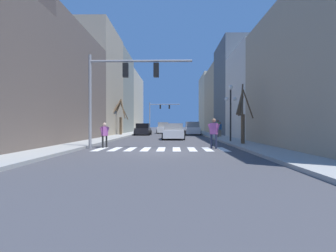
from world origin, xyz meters
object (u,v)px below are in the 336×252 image
at_px(car_parked_left_mid, 192,129).
at_px(pedestrian_near_right_corner, 220,128).
at_px(street_tree_left_mid, 119,117).
at_px(street_lamp_right_corner, 231,102).
at_px(pedestrian_on_right_sidewalk, 218,127).
at_px(street_tree_right_far, 242,117).
at_px(car_parked_left_near, 173,132).
at_px(traffic_signal_near, 120,80).
at_px(pedestrian_crossing_street, 105,133).
at_px(traffic_signal_far, 158,110).
at_px(car_parked_right_far, 143,130).
at_px(car_parked_right_near, 163,128).
at_px(pedestrian_waiting_at_curb, 214,131).

distance_m(car_parked_left_mid, pedestrian_near_right_corner, 8.62).
bearing_deg(street_tree_left_mid, street_lamp_right_corner, -48.47).
bearing_deg(pedestrian_on_right_sidewalk, street_tree_right_far, -176.50).
relative_size(car_parked_left_near, street_tree_right_far, 1.18).
relative_size(street_lamp_right_corner, street_tree_left_mid, 0.95).
height_order(traffic_signal_near, car_parked_left_near, traffic_signal_near).
relative_size(traffic_signal_near, car_parked_left_near, 1.31).
relative_size(pedestrian_crossing_street, street_tree_right_far, 0.39).
bearing_deg(pedestrian_on_right_sidewalk, car_parked_left_mid, 16.26).
bearing_deg(car_parked_left_near, traffic_signal_far, 5.90).
relative_size(car_parked_left_mid, car_parked_left_near, 0.93).
relative_size(traffic_signal_near, pedestrian_on_right_sidewalk, 3.49).
relative_size(car_parked_right_far, car_parked_right_near, 0.99).
bearing_deg(car_parked_left_mid, traffic_signal_near, 164.28).
distance_m(pedestrian_crossing_street, street_tree_left_mid, 17.41).
bearing_deg(car_parked_right_near, pedestrian_crossing_street, -5.81).
distance_m(traffic_signal_near, street_lamp_right_corner, 9.09).
xyz_separation_m(car_parked_left_mid, street_tree_left_mid, (-9.56, -3.02, 1.60)).
bearing_deg(pedestrian_waiting_at_curb, car_parked_left_mid, -57.97).
height_order(car_parked_right_far, pedestrian_on_right_sidewalk, pedestrian_on_right_sidewalk).
bearing_deg(car_parked_left_near, street_tree_left_mid, 42.30).
bearing_deg(street_lamp_right_corner, street_tree_left_mid, 131.53).
bearing_deg(street_tree_left_mid, pedestrian_on_right_sidewalk, -27.43).
bearing_deg(pedestrian_crossing_street, car_parked_right_far, 42.15).
relative_size(traffic_signal_far, car_parked_right_near, 1.58).
bearing_deg(pedestrian_near_right_corner, car_parked_left_mid, 170.52).
bearing_deg(pedestrian_near_right_corner, traffic_signal_far, 170.58).
relative_size(traffic_signal_near, street_lamp_right_corner, 1.43).
xyz_separation_m(street_lamp_right_corner, pedestrian_near_right_corner, (0.54, 7.61, -2.16)).
distance_m(car_parked_right_far, pedestrian_waiting_at_curb, 20.87).
xyz_separation_m(street_lamp_right_corner, pedestrian_crossing_street, (-8.76, -4.27, -2.31)).
height_order(car_parked_right_far, pedestrian_crossing_street, car_parked_right_far).
bearing_deg(car_parked_right_near, traffic_signal_far, -173.63).
bearing_deg(traffic_signal_far, car_parked_left_near, -84.10).
bearing_deg(pedestrian_on_right_sidewalk, street_tree_left_mid, 66.16).
xyz_separation_m(car_parked_left_mid, car_parked_left_near, (-2.61, -10.65, -0.10)).
height_order(street_lamp_right_corner, car_parked_right_far, street_lamp_right_corner).
xyz_separation_m(car_parked_left_near, pedestrian_crossing_street, (-4.31, -9.51, 0.19)).
distance_m(traffic_signal_far, car_parked_right_near, 14.36).
bearing_deg(street_tree_left_mid, pedestrian_waiting_at_curb, -62.04).
distance_m(street_lamp_right_corner, car_parked_left_near, 7.32).
xyz_separation_m(car_parked_right_near, pedestrian_near_right_corner, (6.62, -14.50, 0.25)).
xyz_separation_m(pedestrian_near_right_corner, street_tree_right_far, (-0.36, -10.42, 0.91)).
relative_size(pedestrian_waiting_at_curb, pedestrian_near_right_corner, 1.16).
bearing_deg(car_parked_right_far, car_parked_left_near, -157.28).
relative_size(traffic_signal_far, street_lamp_right_corner, 1.51).
height_order(car_parked_left_mid, pedestrian_near_right_corner, car_parked_left_mid).
height_order(pedestrian_on_right_sidewalk, pedestrian_near_right_corner, pedestrian_on_right_sidewalk).
distance_m(car_parked_left_near, pedestrian_crossing_street, 10.45).
height_order(car_parked_left_near, pedestrian_waiting_at_curb, pedestrian_waiting_at_curb).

